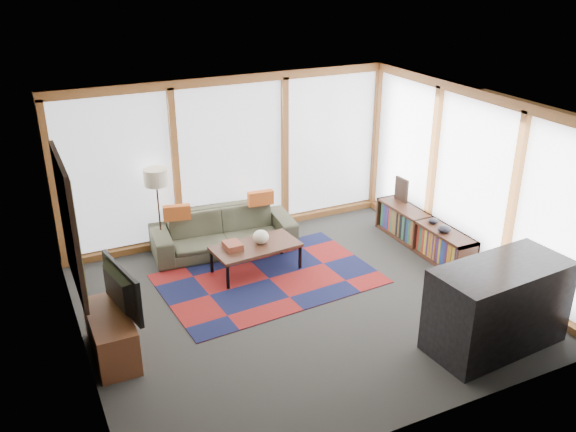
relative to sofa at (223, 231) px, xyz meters
name	(u,v)px	position (x,y,z in m)	size (l,w,h in m)	color
ground	(301,302)	(0.38, -1.92, -0.32)	(5.50, 5.50, 0.00)	#2A2A28
room_envelope	(316,175)	(0.87, -1.36, 1.22)	(5.52, 5.02, 2.62)	#463E35
rug	(269,279)	(0.25, -1.16, -0.31)	(2.97, 1.91, 0.01)	maroon
sofa	(223,231)	(0.00, 0.00, 0.00)	(2.18, 0.85, 0.64)	#3B3F2F
pillow_left	(177,213)	(-0.70, 0.04, 0.43)	(0.40, 0.12, 0.22)	#BF5621
pillow_right	(261,198)	(0.65, 0.03, 0.43)	(0.41, 0.12, 0.22)	#BF5621
floor_lamp	(159,214)	(-0.92, 0.20, 0.39)	(0.35, 0.35, 1.41)	black
coffee_table	(256,258)	(0.18, -0.85, -0.11)	(1.24, 0.62, 0.41)	black
book_stack	(233,246)	(-0.15, -0.81, 0.14)	(0.23, 0.28, 0.09)	brown
vase	(261,237)	(0.28, -0.82, 0.20)	(0.23, 0.23, 0.20)	beige
bookshelf	(423,234)	(2.81, -1.32, -0.06)	(0.38, 2.08, 0.52)	black
bowl_a	(444,229)	(2.76, -1.83, 0.25)	(0.20, 0.20, 0.10)	black
bowl_b	(433,221)	(2.82, -1.51, 0.24)	(0.16, 0.16, 0.08)	black
shelf_picture	(401,189)	(2.91, -0.54, 0.40)	(0.04, 0.30, 0.39)	black
tv_console	(111,335)	(-2.09, -2.00, -0.05)	(0.44, 1.07, 0.53)	brown
television	(114,290)	(-2.00, -1.96, 0.50)	(0.98, 0.13, 0.56)	black
bar_counter	(498,306)	(2.01, -3.73, 0.20)	(1.65, 0.77, 1.04)	black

